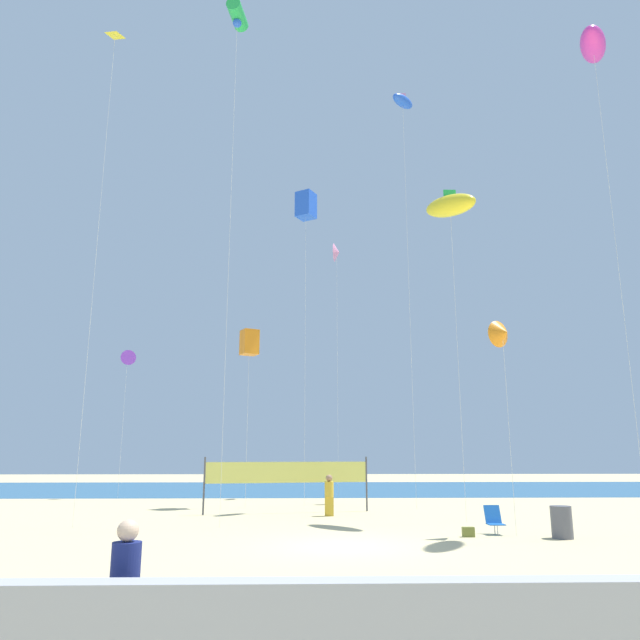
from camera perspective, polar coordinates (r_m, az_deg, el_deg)
ground_plane at (r=17.82m, az=2.13°, el=-20.83°), size 120.00×120.00×0.00m
ocean_band at (r=46.19m, az=-0.24°, el=-15.80°), size 120.00×20.00×0.01m
boardwalk_ledge at (r=7.93m, az=7.34°, el=-27.19°), size 28.00×0.44×1.07m
mother_figure at (r=8.83m, az=-18.19°, el=-22.75°), size 0.38×0.38×1.68m
toddler_figure at (r=8.85m, az=-15.01°, el=-25.61°), size 0.21×0.21×0.92m
beachgoer_mustard_shirt at (r=26.00m, az=0.88°, el=-16.29°), size 0.38×0.38×1.67m
beachgoer_maroon_shirt at (r=31.75m, az=0.90°, el=-15.50°), size 0.41×0.41×1.81m
folding_beach_chair at (r=21.10m, az=16.31°, el=-17.81°), size 0.52×0.65×0.89m
trash_barrel at (r=20.69m, az=22.11°, el=-17.48°), size 0.63×0.63×0.96m
volleyball_net at (r=27.29m, az=-3.07°, el=-14.55°), size 7.21×1.63×2.40m
beach_handbag at (r=20.27m, az=14.00°, el=-19.07°), size 0.37×0.19×0.30m
kite_green_tube at (r=28.69m, az=-7.91°, el=26.80°), size 0.82×1.48×21.11m
kite_yellow_diamond at (r=29.05m, az=-19.05°, el=23.81°), size 0.84×0.85×20.06m
kite_orange_box at (r=30.79m, az=-6.77°, el=-2.15°), size 1.07×1.07×8.75m
kite_pink_delta at (r=39.24m, az=1.61°, el=6.43°), size 0.58×1.26×16.01m
kite_blue_box at (r=33.87m, az=-1.36°, el=10.88°), size 1.25×1.25×16.81m
kite_magenta_inflatable at (r=27.26m, az=24.65°, el=22.79°), size 2.13×2.77×18.56m
kite_blue_inflatable at (r=35.01m, az=7.91°, el=19.95°), size 1.65×1.75×21.86m
kite_yellow_inflatable at (r=26.28m, az=12.34°, el=10.63°), size 2.33×2.76×13.52m
kite_orange_delta at (r=21.14m, az=17.06°, el=-1.23°), size 1.01×0.80×6.99m
kite_violet_delta at (r=38.63m, az=-17.93°, el=-3.50°), size 1.05×0.86×8.75m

